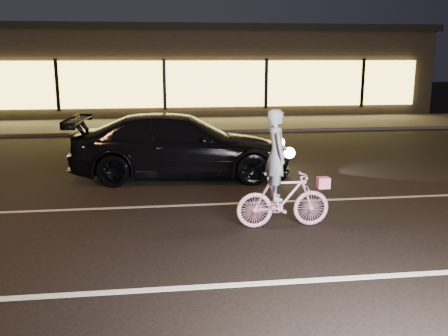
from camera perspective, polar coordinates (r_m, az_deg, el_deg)
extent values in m
plane|color=black|center=(7.73, -4.74, -8.63)|extent=(90.00, 90.00, 0.00)
cube|color=silver|center=(6.36, -4.03, -13.49)|extent=(60.00, 0.12, 0.01)
cube|color=gray|center=(9.62, -5.36, -4.30)|extent=(60.00, 0.10, 0.01)
cube|color=#383533|center=(20.39, -6.63, 4.87)|extent=(30.00, 4.00, 0.12)
cube|color=black|center=(26.21, -7.00, 10.84)|extent=(25.00, 8.00, 4.00)
cube|color=black|center=(26.23, -7.12, 15.32)|extent=(25.40, 8.40, 0.30)
cube|color=#FFD359|center=(22.14, -6.83, 9.48)|extent=(23.00, 0.15, 2.00)
cube|color=black|center=(22.45, -18.53, 8.97)|extent=(0.15, 0.08, 2.20)
cube|color=black|center=(22.06, -6.83, 9.47)|extent=(0.15, 0.08, 2.20)
cube|color=black|center=(22.57, 4.83, 9.58)|extent=(0.15, 0.08, 2.20)
cube|color=black|center=(23.94, 15.56, 9.35)|extent=(0.15, 0.08, 2.20)
imported|color=#D63686|center=(8.36, 6.80, -3.60)|extent=(1.58, 0.45, 0.95)
imported|color=silver|center=(8.15, 6.01, 1.54)|extent=(0.36, 0.54, 1.49)
cube|color=#FF4C92|center=(8.48, 11.28, -1.66)|extent=(0.20, 0.16, 0.18)
imported|color=black|center=(11.76, -4.95, 2.53)|extent=(5.26, 2.48, 1.48)
sphere|color=#FFF2BF|center=(12.60, 6.39, 2.90)|extent=(0.25, 0.25, 0.25)
sphere|color=#FFF2BF|center=(11.29, 7.49, 1.72)|extent=(0.25, 0.25, 0.25)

